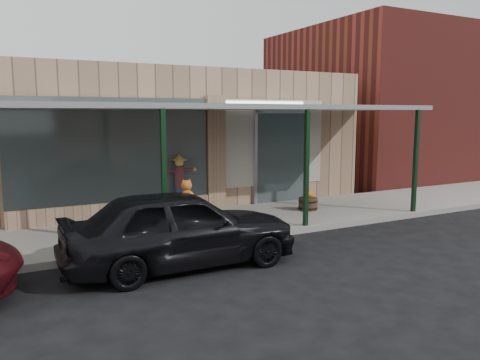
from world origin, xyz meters
TOP-DOWN VIEW (x-y plane):
  - ground at (0.00, 0.00)m, footprint 120.00×120.00m
  - sidewalk at (0.00, 3.60)m, footprint 40.00×3.20m
  - storefront at (-0.00, 8.16)m, footprint 12.00×6.25m
  - awning at (0.00, 3.56)m, footprint 12.00×3.00m
  - block_buildings_near at (2.01, 9.20)m, footprint 61.00×8.00m
  - barrel_scarecrow at (-0.50, 4.80)m, footprint 0.96×0.83m
  - barrel_pumpkin at (2.96, 3.66)m, footprint 0.54×0.54m
  - parked_sedan at (-1.86, 1.04)m, footprint 4.43×1.93m

SIDE VIEW (x-z plane):
  - ground at x=0.00m, z-range 0.00..0.00m
  - sidewalk at x=0.00m, z-range 0.00..0.15m
  - barrel_pumpkin at x=2.96m, z-range 0.06..0.69m
  - barrel_scarecrow at x=-0.50m, z-range -0.12..1.52m
  - parked_sedan at x=-1.86m, z-range -0.02..1.53m
  - storefront at x=0.00m, z-range -0.01..4.19m
  - awning at x=0.00m, z-range 1.49..4.53m
  - block_buildings_near at x=2.01m, z-range -0.23..7.77m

